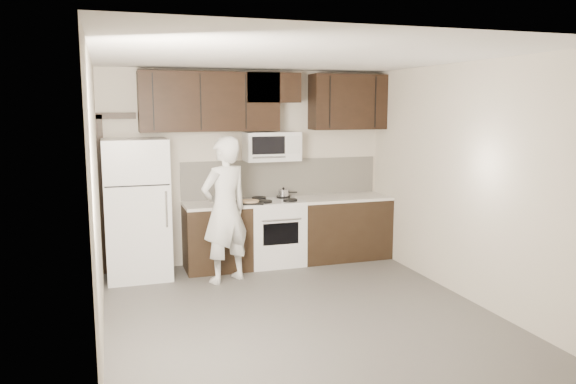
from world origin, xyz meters
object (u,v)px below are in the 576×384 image
person (225,210)px  refrigerator (137,209)px  stove (274,232)px  microwave (272,146)px

person → refrigerator: bearing=-50.7°
stove → refrigerator: refrigerator is taller
microwave → person: microwave is taller
stove → person: bearing=-145.4°
stove → refrigerator: (-1.85, -0.05, 0.44)m
microwave → person: bearing=-140.1°
stove → microwave: 1.20m
microwave → refrigerator: 2.00m
microwave → refrigerator: size_ratio=0.42×
stove → refrigerator: 1.90m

